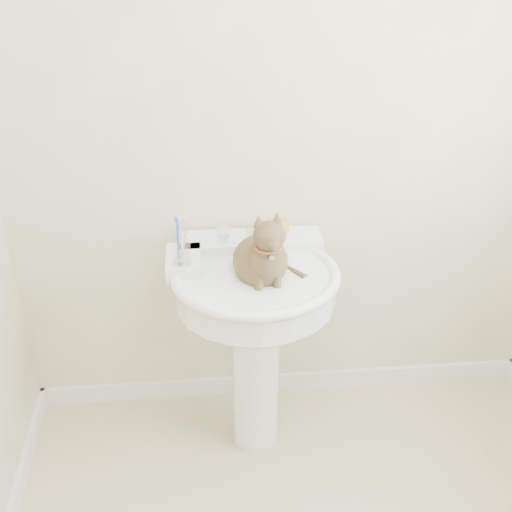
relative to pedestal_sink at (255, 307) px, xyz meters
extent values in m
cube|color=white|center=(0.16, 0.28, -0.64)|extent=(2.20, 0.02, 0.09)
cylinder|color=white|center=(0.00, -0.01, -0.35)|extent=(0.19, 0.19, 0.67)
cylinder|color=white|center=(0.00, -0.01, 0.08)|extent=(0.59, 0.59, 0.13)
ellipsoid|color=white|center=(0.00, -0.01, 0.02)|extent=(0.54, 0.47, 0.21)
torus|color=white|center=(0.00, -0.01, 0.14)|extent=(0.62, 0.62, 0.04)
cube|color=white|center=(0.00, 0.20, 0.16)|extent=(0.55, 0.15, 0.06)
cube|color=white|center=(-0.26, 0.08, 0.16)|extent=(0.13, 0.20, 0.06)
cylinder|color=silver|center=(0.00, 0.16, 0.21)|extent=(0.05, 0.05, 0.05)
cylinder|color=silver|center=(0.00, 0.11, 0.24)|extent=(0.04, 0.04, 0.14)
sphere|color=white|center=(-0.11, 0.18, 0.23)|extent=(0.06, 0.06, 0.06)
sphere|color=white|center=(0.11, 0.18, 0.23)|extent=(0.06, 0.06, 0.06)
cube|color=orange|center=(0.11, 0.25, 0.20)|extent=(0.10, 0.06, 0.03)
cylinder|color=silver|center=(-0.26, 0.03, 0.19)|extent=(0.07, 0.07, 0.01)
cylinder|color=white|center=(-0.26, 0.03, 0.24)|extent=(0.06, 0.06, 0.09)
cylinder|color=blue|center=(-0.27, 0.03, 0.29)|extent=(0.01, 0.01, 0.17)
cylinder|color=white|center=(-0.26, 0.03, 0.29)|extent=(0.01, 0.01, 0.17)
cylinder|color=#FAA1C5|center=(-0.24, 0.03, 0.29)|extent=(0.01, 0.01, 0.17)
ellipsoid|color=brown|center=(0.02, 0.00, 0.20)|extent=(0.20, 0.23, 0.18)
ellipsoid|color=brown|center=(0.02, -0.08, 0.25)|extent=(0.13, 0.12, 0.16)
ellipsoid|color=brown|center=(0.02, -0.11, 0.36)|extent=(0.11, 0.10, 0.10)
cone|color=brown|center=(-0.01, -0.09, 0.41)|extent=(0.04, 0.04, 0.04)
cone|color=brown|center=(0.05, -0.09, 0.41)|extent=(0.04, 0.04, 0.04)
cylinder|color=brown|center=(0.13, 0.02, 0.14)|extent=(0.03, 0.03, 0.21)
torus|color=brown|center=(0.02, -0.10, 0.31)|extent=(0.09, 0.09, 0.01)
camera|label=1|loc=(-0.17, -1.95, 1.39)|focal=45.00mm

